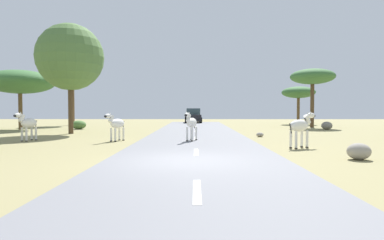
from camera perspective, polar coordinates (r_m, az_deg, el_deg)
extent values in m
plane|color=#8E8456|center=(10.74, -1.28, -7.22)|extent=(90.00, 90.00, 0.00)
cube|color=slate|center=(10.73, 0.76, -7.09)|extent=(6.00, 64.00, 0.05)
cube|color=silver|center=(6.81, 0.87, -12.13)|extent=(0.16, 2.00, 0.01)
cube|color=silver|center=(12.71, 0.73, -5.56)|extent=(0.16, 2.00, 0.01)
cube|color=silver|center=(18.68, 0.68, -3.17)|extent=(0.16, 2.00, 0.01)
cube|color=silver|center=(24.66, 0.65, -1.94)|extent=(0.16, 2.00, 0.01)
cube|color=silver|center=(30.65, 0.64, -1.19)|extent=(0.16, 2.00, 0.01)
cube|color=silver|center=(36.64, 0.63, -0.68)|extent=(0.16, 2.00, 0.01)
ellipsoid|color=silver|center=(17.23, -0.05, -0.47)|extent=(0.73, 1.15, 0.50)
cylinder|color=silver|center=(16.97, -0.85, -2.46)|extent=(0.13, 0.13, 0.73)
cylinder|color=#28231E|center=(17.00, -0.85, -3.60)|extent=(0.15, 0.15, 0.05)
cylinder|color=silver|center=(16.89, 0.02, -2.48)|extent=(0.13, 0.13, 0.73)
cylinder|color=#28231E|center=(16.92, 0.02, -3.62)|extent=(0.15, 0.15, 0.05)
cylinder|color=silver|center=(17.63, -0.11, -2.29)|extent=(0.13, 0.13, 0.73)
cylinder|color=#28231E|center=(17.66, -0.11, -3.39)|extent=(0.15, 0.15, 0.05)
cylinder|color=silver|center=(17.55, 0.73, -2.31)|extent=(0.13, 0.13, 0.73)
cylinder|color=#28231E|center=(17.58, 0.73, -3.42)|extent=(0.15, 0.15, 0.05)
cylinder|color=silver|center=(16.73, -0.59, 0.35)|extent=(0.30, 0.42, 0.43)
cube|color=black|center=(16.73, -0.59, 0.65)|extent=(0.14, 0.35, 0.30)
ellipsoid|color=silver|center=(16.49, -0.87, 0.88)|extent=(0.32, 0.50, 0.23)
ellipsoid|color=black|center=(16.32, -1.08, 0.81)|extent=(0.18, 0.20, 0.14)
cone|color=silver|center=(16.62, -0.96, 1.29)|extent=(0.11, 0.11, 0.14)
cone|color=silver|center=(16.58, -0.52, 1.29)|extent=(0.11, 0.11, 0.14)
cylinder|color=black|center=(17.74, 0.49, -0.71)|extent=(0.08, 0.16, 0.43)
ellipsoid|color=silver|center=(15.11, 18.04, -0.93)|extent=(1.17, 0.99, 0.53)
cylinder|color=silver|center=(15.35, 19.28, -3.15)|extent=(0.15, 0.15, 0.76)
cylinder|color=#28231E|center=(15.39, 19.26, -4.47)|extent=(0.18, 0.18, 0.05)
cylinder|color=silver|center=(15.53, 18.45, -3.09)|extent=(0.15, 0.15, 0.76)
cylinder|color=#28231E|center=(15.56, 18.43, -4.39)|extent=(0.18, 0.18, 0.05)
cylinder|color=silver|center=(14.78, 17.56, -3.33)|extent=(0.15, 0.15, 0.76)
cylinder|color=#28231E|center=(14.82, 17.54, -4.69)|extent=(0.18, 0.18, 0.05)
cylinder|color=silver|center=(14.96, 16.71, -3.26)|extent=(0.15, 0.15, 0.76)
cylinder|color=#28231E|center=(15.00, 16.70, -4.60)|extent=(0.18, 0.18, 0.05)
cylinder|color=silver|center=(15.52, 19.28, 0.13)|extent=(0.44, 0.39, 0.45)
cube|color=black|center=(15.52, 19.28, 0.47)|extent=(0.33, 0.24, 0.31)
ellipsoid|color=silver|center=(15.73, 19.86, 0.75)|extent=(0.52, 0.44, 0.24)
ellipsoid|color=black|center=(15.88, 20.28, 0.69)|extent=(0.22, 0.21, 0.15)
cone|color=silver|center=(15.59, 19.81, 1.19)|extent=(0.13, 0.13, 0.14)
cone|color=silver|center=(15.67, 19.40, 1.19)|extent=(0.13, 0.13, 0.14)
cylinder|color=black|center=(14.69, 16.67, -1.39)|extent=(0.15, 0.12, 0.45)
ellipsoid|color=silver|center=(19.70, -26.36, -0.47)|extent=(0.68, 1.16, 0.51)
cylinder|color=silver|center=(19.55, -27.32, -2.22)|extent=(0.13, 0.13, 0.74)
cylinder|color=#28231E|center=(19.58, -27.31, -3.23)|extent=(0.15, 0.15, 0.05)
cylinder|color=silver|center=(19.37, -26.71, -2.25)|extent=(0.13, 0.13, 0.74)
cylinder|color=#28231E|center=(19.40, -26.70, -3.27)|extent=(0.15, 0.15, 0.05)
cylinder|color=silver|center=(20.09, -25.98, -2.10)|extent=(0.13, 0.13, 0.74)
cylinder|color=#28231E|center=(20.11, -25.96, -3.08)|extent=(0.15, 0.15, 0.05)
cylinder|color=silver|center=(19.91, -25.37, -2.12)|extent=(0.13, 0.13, 0.74)
cylinder|color=#28231E|center=(19.94, -25.36, -3.11)|extent=(0.15, 0.15, 0.05)
cylinder|color=silver|center=(19.30, -27.38, 0.26)|extent=(0.28, 0.42, 0.44)
cube|color=black|center=(19.30, -27.38, 0.52)|extent=(0.12, 0.36, 0.30)
ellipsoid|color=silver|center=(19.11, -27.90, 0.72)|extent=(0.30, 0.51, 0.24)
ellipsoid|color=black|center=(18.97, -28.28, 0.65)|extent=(0.17, 0.19, 0.14)
cone|color=silver|center=(19.24, -27.82, 1.08)|extent=(0.11, 0.11, 0.14)
cone|color=silver|center=(19.15, -27.51, 1.08)|extent=(0.11, 0.11, 0.14)
cylinder|color=black|center=(20.12, -25.35, -0.69)|extent=(0.07, 0.16, 0.44)
ellipsoid|color=silver|center=(18.00, -12.79, -0.59)|extent=(0.83, 1.14, 0.50)
cylinder|color=silver|center=(17.84, -13.80, -2.47)|extent=(0.14, 0.14, 0.72)
cylinder|color=#28231E|center=(17.87, -13.80, -3.54)|extent=(0.16, 0.16, 0.05)
cylinder|color=silver|center=(17.68, -13.12, -2.50)|extent=(0.14, 0.14, 0.72)
cylinder|color=#28231E|center=(17.71, -13.12, -3.59)|extent=(0.16, 0.16, 0.05)
cylinder|color=silver|center=(18.39, -12.44, -2.33)|extent=(0.14, 0.14, 0.72)
cylinder|color=#28231E|center=(18.41, -12.44, -3.38)|extent=(0.16, 0.16, 0.05)
cylinder|color=silver|center=(18.22, -11.77, -2.36)|extent=(0.14, 0.14, 0.72)
cylinder|color=#28231E|center=(18.25, -11.76, -3.42)|extent=(0.16, 0.16, 0.05)
cylinder|color=silver|center=(17.59, -13.81, 0.18)|extent=(0.33, 0.42, 0.43)
cube|color=black|center=(17.59, -13.82, 0.47)|extent=(0.18, 0.33, 0.29)
ellipsoid|color=silver|center=(17.39, -14.33, 0.68)|extent=(0.37, 0.50, 0.23)
ellipsoid|color=black|center=(17.25, -14.72, 0.61)|extent=(0.19, 0.20, 0.14)
cone|color=silver|center=(17.52, -14.27, 1.07)|extent=(0.11, 0.11, 0.13)
cone|color=silver|center=(17.44, -13.93, 1.07)|extent=(0.11, 0.11, 0.13)
cylinder|color=black|center=(18.42, -11.78, -0.83)|extent=(0.10, 0.15, 0.43)
cube|color=black|center=(40.42, 0.20, 0.38)|extent=(1.96, 4.27, 0.80)
cube|color=#334751|center=(40.60, 0.19, 1.49)|extent=(1.72, 2.26, 0.76)
cube|color=black|center=(38.27, 0.31, -0.12)|extent=(1.71, 0.23, 0.24)
cylinder|color=black|center=(39.05, -1.05, -0.03)|extent=(0.25, 0.69, 0.68)
cylinder|color=black|center=(39.11, 1.59, -0.02)|extent=(0.25, 0.69, 0.68)
cylinder|color=black|center=(41.75, -1.09, 0.10)|extent=(0.25, 0.69, 0.68)
cylinder|color=black|center=(41.81, 1.38, 0.10)|extent=(0.25, 0.69, 0.68)
cylinder|color=#4C3823|center=(24.23, -20.23, 1.84)|extent=(0.33, 0.33, 3.45)
sphere|color=#4C7038|center=(24.50, -20.33, 10.16)|extent=(4.55, 4.55, 4.55)
cylinder|color=brown|center=(39.26, 17.89, 1.47)|extent=(0.32, 0.32, 2.94)
ellipsoid|color=#386633|center=(39.31, 17.93, 4.57)|extent=(3.73, 3.73, 1.31)
cylinder|color=brown|center=(30.85, -27.53, 1.29)|extent=(0.32, 0.32, 2.98)
ellipsoid|color=#386633|center=(30.93, -27.60, 5.85)|extent=(5.53, 5.53, 1.94)
cylinder|color=brown|center=(37.01, -19.92, 2.60)|extent=(0.36, 0.36, 4.46)
sphere|color=#386633|center=(37.23, -19.99, 8.13)|extent=(3.39, 3.39, 3.39)
cylinder|color=#4C3823|center=(32.62, 20.06, 2.32)|extent=(0.35, 0.35, 4.01)
ellipsoid|color=#386633|center=(32.76, 20.12, 7.07)|extent=(4.05, 4.05, 1.42)
ellipsoid|color=#4C7038|center=(29.46, -19.00, -0.80)|extent=(1.23, 1.10, 0.74)
ellipsoid|color=gray|center=(29.37, 22.27, -0.91)|extent=(0.87, 0.92, 0.67)
ellipsoid|color=gray|center=(12.44, 26.89, -4.87)|extent=(0.77, 0.72, 0.56)
ellipsoid|color=#A89E8C|center=(28.21, 18.17, -1.27)|extent=(0.70, 0.59, 0.38)
ellipsoid|color=gray|center=(20.64, 11.66, -2.49)|extent=(0.44, 0.39, 0.27)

